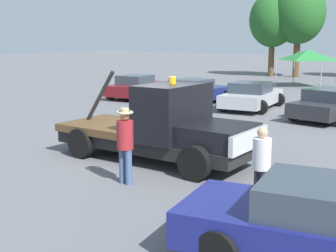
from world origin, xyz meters
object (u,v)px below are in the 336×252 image
tow_truck (165,129)px  parked_car_silver (251,96)px  person_near_truck (261,162)px  tree_center (299,13)px  person_at_hood (125,140)px  canopy_tent_green (307,55)px  parked_car_maroon (137,87)px  tree_left (273,20)px  parked_car_navy (194,92)px  parked_car_charcoal (331,105)px

tow_truck → parked_car_silver: bearing=102.0°
tow_truck → person_near_truck: tow_truck is taller
tree_center → person_at_hood: bearing=-74.5°
person_at_hood → parked_car_silver: bearing=19.1°
canopy_tent_green → parked_car_maroon: bearing=-114.2°
person_at_hood → tree_left: 33.76m
tree_center → parked_car_maroon: bearing=-94.7°
person_at_hood → tree_left: tree_left is taller
person_at_hood → tow_truck: bearing=17.8°
person_at_hood → parked_car_navy: 13.88m
parked_car_silver → parked_car_navy: bearing=87.2°
parked_car_silver → tree_center: 20.93m
person_near_truck → tree_left: bearing=49.6°
person_near_truck → canopy_tent_green: 25.63m
person_at_hood → parked_car_maroon: bearing=45.0°
person_at_hood → parked_car_navy: size_ratio=0.40×
canopy_tent_green → tree_left: tree_left is taller
canopy_tent_green → tree_center: (-3.85, 7.51, 3.30)m
person_at_hood → parked_car_maroon: 16.34m
parked_car_charcoal → canopy_tent_green: canopy_tent_green is taller
tow_truck → parked_car_navy: bearing=117.8°
parked_car_navy → tree_center: tree_center is taller
tow_truck → tree_left: size_ratio=0.81×
person_at_hood → person_near_truck: bearing=-76.7°
person_at_hood → tree_left: bearing=24.2°
person_near_truck → parked_car_charcoal: 11.79m
parked_car_navy → parked_car_maroon: bearing=91.5°
tree_left → parked_car_charcoal: bearing=-58.6°
parked_car_maroon → parked_car_silver: same height
parked_car_silver → parked_car_charcoal: bearing=-107.7°
parked_car_maroon → tree_left: size_ratio=0.60×
person_at_hood → tree_center: tree_center is taller
person_at_hood → canopy_tent_green: 25.22m
parked_car_maroon → tree_center: tree_center is taller
parked_car_navy → canopy_tent_green: 12.54m
parked_car_maroon → parked_car_silver: (7.33, 0.17, 0.00)m
tow_truck → person_near_truck: bearing=-26.4°
parked_car_navy → tree_left: tree_left is taller
person_at_hood → canopy_tent_green: size_ratio=0.56×
tow_truck → parked_car_silver: size_ratio=1.29×
person_near_truck → person_at_hood: bearing=123.2°
parked_car_silver → canopy_tent_green: (-1.86, 12.02, 1.60)m
parked_car_charcoal → person_near_truck: bearing=-161.6°
parked_car_maroon → tree_center: 20.36m
person_near_truck → parked_car_silver: bearing=53.0°
parked_car_silver → tree_left: tree_left is taller
parked_car_maroon → canopy_tent_green: bearing=-32.1°
person_near_truck → parked_car_silver: (-6.51, 12.17, -0.33)m
person_at_hood → parked_car_charcoal: bearing=0.5°
parked_car_navy → parked_car_charcoal: size_ratio=0.99×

